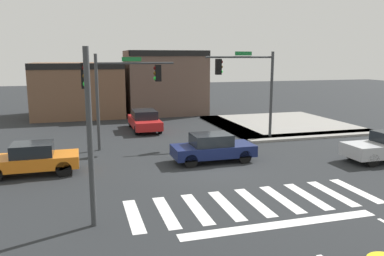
{
  "coord_description": "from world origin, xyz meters",
  "views": [
    {
      "loc": [
        -5.94,
        -16.72,
        5.26
      ],
      "look_at": [
        -0.93,
        0.54,
        1.92
      ],
      "focal_mm": 35.96,
      "sensor_mm": 36.0,
      "label": 1
    }
  ],
  "objects_px": {
    "traffic_signal_northeast": "(248,79)",
    "car_navy": "(213,148)",
    "car_red": "(144,120)",
    "traffic_signal_southwest": "(87,101)",
    "traffic_signal_northwest": "(126,85)",
    "car_orange": "(32,159)"
  },
  "relations": [
    {
      "from": "car_navy",
      "to": "car_orange",
      "type": "height_order",
      "value": "car_orange"
    },
    {
      "from": "car_red",
      "to": "traffic_signal_northeast",
      "type": "bearing_deg",
      "value": 47.71
    },
    {
      "from": "car_navy",
      "to": "car_red",
      "type": "relative_size",
      "value": 0.91
    },
    {
      "from": "traffic_signal_northeast",
      "to": "car_red",
      "type": "xyz_separation_m",
      "value": [
        -5.75,
        5.23,
        -3.16
      ]
    },
    {
      "from": "car_orange",
      "to": "car_red",
      "type": "bearing_deg",
      "value": 54.26
    },
    {
      "from": "traffic_signal_northeast",
      "to": "car_navy",
      "type": "bearing_deg",
      "value": 48.01
    },
    {
      "from": "car_navy",
      "to": "car_orange",
      "type": "bearing_deg",
      "value": 178.45
    },
    {
      "from": "traffic_signal_southwest",
      "to": "car_navy",
      "type": "distance_m",
      "value": 8.28
    },
    {
      "from": "traffic_signal_southwest",
      "to": "car_red",
      "type": "relative_size",
      "value": 1.22
    },
    {
      "from": "car_navy",
      "to": "car_red",
      "type": "distance_m",
      "value": 9.65
    },
    {
      "from": "traffic_signal_northeast",
      "to": "car_red",
      "type": "height_order",
      "value": "traffic_signal_northeast"
    },
    {
      "from": "traffic_signal_northeast",
      "to": "car_navy",
      "type": "distance_m",
      "value": 6.5
    },
    {
      "from": "car_navy",
      "to": "traffic_signal_northwest",
      "type": "bearing_deg",
      "value": 133.1
    },
    {
      "from": "traffic_signal_northwest",
      "to": "car_orange",
      "type": "height_order",
      "value": "traffic_signal_northwest"
    },
    {
      "from": "car_navy",
      "to": "car_orange",
      "type": "relative_size",
      "value": 1.0
    },
    {
      "from": "traffic_signal_southwest",
      "to": "traffic_signal_northeast",
      "type": "bearing_deg",
      "value": -47.99
    },
    {
      "from": "traffic_signal_northwest",
      "to": "car_red",
      "type": "relative_size",
      "value": 1.19
    },
    {
      "from": "traffic_signal_northwest",
      "to": "car_orange",
      "type": "bearing_deg",
      "value": -140.92
    },
    {
      "from": "car_red",
      "to": "traffic_signal_northwest",
      "type": "bearing_deg",
      "value": -19.34
    },
    {
      "from": "car_navy",
      "to": "car_orange",
      "type": "xyz_separation_m",
      "value": [
        -8.58,
        0.23,
        -0.0
      ]
    },
    {
      "from": "traffic_signal_northeast",
      "to": "car_orange",
      "type": "distance_m",
      "value": 13.39
    },
    {
      "from": "car_orange",
      "to": "traffic_signal_northwest",
      "type": "bearing_deg",
      "value": 39.08
    }
  ]
}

